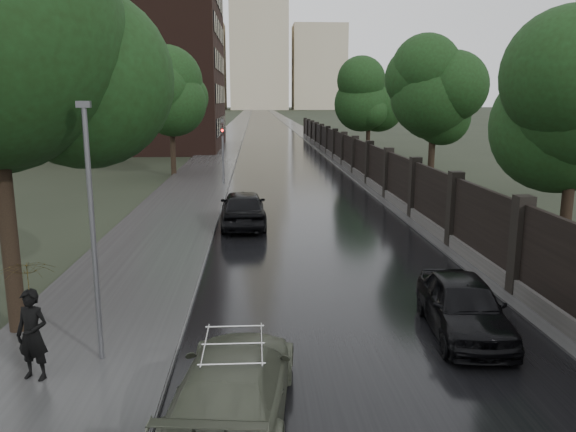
# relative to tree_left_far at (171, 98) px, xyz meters

# --- Properties ---
(ground) EXTENTS (800.00, 800.00, 0.00)m
(ground) POSITION_rel_tree_left_far_xyz_m (8.00, -30.00, -5.24)
(ground) COLOR black
(ground) RESTS_ON ground
(road) EXTENTS (8.00, 420.00, 0.02)m
(road) POSITION_rel_tree_left_far_xyz_m (8.00, 160.00, -5.23)
(road) COLOR black
(road) RESTS_ON ground
(sidewalk_left) EXTENTS (4.00, 420.00, 0.16)m
(sidewalk_left) POSITION_rel_tree_left_far_xyz_m (2.00, 160.00, -5.16)
(sidewalk_left) COLOR #2D2D2D
(sidewalk_left) RESTS_ON ground
(verge_right) EXTENTS (3.00, 420.00, 0.08)m
(verge_right) POSITION_rel_tree_left_far_xyz_m (13.50, 160.00, -5.20)
(verge_right) COLOR #2D2D2D
(verge_right) RESTS_ON ground
(fence_right) EXTENTS (0.45, 75.72, 2.70)m
(fence_right) POSITION_rel_tree_left_far_xyz_m (12.60, 2.01, -4.23)
(fence_right) COLOR #383533
(fence_right) RESTS_ON ground
(tree_left_far) EXTENTS (4.25, 4.25, 7.39)m
(tree_left_far) POSITION_rel_tree_left_far_xyz_m (0.00, 0.00, 0.00)
(tree_left_far) COLOR black
(tree_left_far) RESTS_ON ground
(tree_right_b) EXTENTS (4.08, 4.08, 7.01)m
(tree_right_b) POSITION_rel_tree_left_far_xyz_m (15.50, -8.00, -0.29)
(tree_right_b) COLOR black
(tree_right_b) RESTS_ON ground
(tree_right_c) EXTENTS (4.08, 4.08, 7.01)m
(tree_right_c) POSITION_rel_tree_left_far_xyz_m (15.50, 10.00, -0.29)
(tree_right_c) COLOR black
(tree_right_c) RESTS_ON ground
(lamp_post) EXTENTS (0.25, 0.12, 5.11)m
(lamp_post) POSITION_rel_tree_left_far_xyz_m (2.60, -28.50, -2.57)
(lamp_post) COLOR #59595E
(lamp_post) RESTS_ON ground
(traffic_light) EXTENTS (0.16, 0.32, 4.00)m
(traffic_light) POSITION_rel_tree_left_far_xyz_m (3.70, -5.01, -2.84)
(traffic_light) COLOR #59595E
(traffic_light) RESTS_ON ground
(brick_building) EXTENTS (24.00, 18.00, 20.00)m
(brick_building) POSITION_rel_tree_left_far_xyz_m (-10.00, 22.00, 4.76)
(brick_building) COLOR black
(brick_building) RESTS_ON ground
(stalinist_tower) EXTENTS (92.00, 30.00, 159.00)m
(stalinist_tower) POSITION_rel_tree_left_far_xyz_m (8.00, 270.00, 33.14)
(stalinist_tower) COLOR tan
(stalinist_tower) RESTS_ON ground
(volga_sedan) EXTENTS (2.29, 4.58, 1.28)m
(volga_sedan) POSITION_rel_tree_left_far_xyz_m (5.28, -30.57, -4.60)
(volga_sedan) COLOR #474C3D
(volga_sedan) RESTS_ON ground
(hatchback_left) EXTENTS (1.98, 4.61, 1.55)m
(hatchback_left) POSITION_rel_tree_left_far_xyz_m (5.13, -16.23, -4.47)
(hatchback_left) COLOR black
(hatchback_left) RESTS_ON ground
(car_right_near) EXTENTS (1.87, 3.98, 1.32)m
(car_right_near) POSITION_rel_tree_left_far_xyz_m (10.22, -27.41, -4.58)
(car_right_near) COLOR black
(car_right_near) RESTS_ON ground
(pedestrian_umbrella) EXTENTS (1.21, 1.22, 2.63)m
(pedestrian_umbrella) POSITION_rel_tree_left_far_xyz_m (1.63, -29.26, -3.33)
(pedestrian_umbrella) COLOR black
(pedestrian_umbrella) RESTS_ON sidewalk_left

